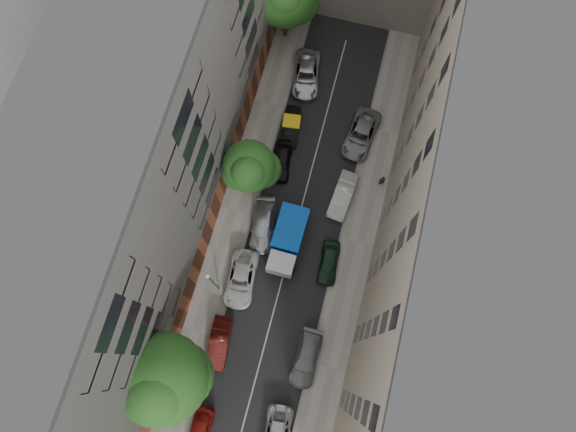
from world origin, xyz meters
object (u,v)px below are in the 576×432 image
(car_left_4, at_px, (282,161))
(tree_mid, at_px, (250,169))
(car_right_4, at_px, (361,134))
(car_right_2, at_px, (329,262))
(car_right_1, at_px, (306,359))
(tarp_truck, at_px, (288,240))
(tree_near, at_px, (164,381))
(lamp_post, at_px, (212,281))
(car_left_1, at_px, (219,343))
(car_left_2, at_px, (241,279))
(car_right_3, at_px, (343,195))
(car_left_3, at_px, (263,226))
(pedestrian, at_px, (382,181))
(car_left_6, at_px, (306,74))
(car_left_5, at_px, (292,126))

(car_left_4, relative_size, tree_mid, 0.52)
(car_right_4, bearing_deg, car_right_2, -83.36)
(car_right_1, bearing_deg, tarp_truck, 114.17)
(tree_near, bearing_deg, lamp_post, 84.86)
(car_left_1, xyz_separation_m, car_right_2, (7.13, 8.80, -0.04))
(car_left_2, xyz_separation_m, car_right_3, (6.66, 9.48, 0.04))
(car_right_4, distance_m, tree_near, 27.07)
(car_left_3, bearing_deg, pedestrian, 26.46)
(car_right_3, xyz_separation_m, lamp_post, (-8.31, -10.70, 3.58))
(car_right_4, distance_m, tree_mid, 12.06)
(car_left_6, xyz_separation_m, tree_near, (-2.90, -29.43, 6.28))
(car_left_3, xyz_separation_m, car_left_5, (0.00, 9.91, -0.05))
(tarp_truck, distance_m, car_right_3, 6.53)
(car_right_2, bearing_deg, tree_near, -131.35)
(tarp_truck, height_order, car_left_6, tarp_truck)
(car_right_2, relative_size, car_right_4, 0.75)
(car_left_2, height_order, car_right_4, car_right_4)
(car_left_1, bearing_deg, car_right_4, 65.98)
(tree_mid, xyz_separation_m, pedestrian, (10.90, 3.54, -4.58))
(car_left_6, bearing_deg, car_right_1, -85.58)
(lamp_post, bearing_deg, car_left_1, -71.95)
(tree_near, xyz_separation_m, tree_mid, (1.19, 17.07, -1.51))
(tarp_truck, distance_m, car_right_4, 12.24)
(lamp_post, bearing_deg, car_right_4, 63.03)
(car_left_6, bearing_deg, tree_mid, -107.57)
(car_left_1, relative_size, car_left_4, 1.07)
(car_right_1, height_order, pedestrian, pedestrian)
(car_right_2, distance_m, car_right_4, 12.40)
(tree_mid, bearing_deg, car_left_5, 75.84)
(car_left_2, bearing_deg, car_right_3, 49.79)
(car_right_4, relative_size, tree_near, 0.52)
(tree_near, distance_m, tree_mid, 17.18)
(tarp_truck, height_order, car_right_3, tarp_truck)
(car_right_2, height_order, lamp_post, lamp_post)
(car_left_1, xyz_separation_m, tree_near, (-2.10, -3.43, 6.30))
(car_left_3, distance_m, car_right_2, 6.55)
(car_right_4, bearing_deg, tarp_truck, -101.81)
(car_left_5, bearing_deg, car_left_2, -99.01)
(car_left_6, distance_m, pedestrian, 12.75)
(car_left_6, height_order, car_right_4, same)
(car_right_2, bearing_deg, car_left_1, -133.35)
(car_left_5, height_order, tree_mid, tree_mid)
(car_left_6, bearing_deg, car_right_4, -46.59)
(car_left_3, xyz_separation_m, car_left_4, (0.00, 6.31, -0.02))
(tarp_truck, xyz_separation_m, car_left_3, (-2.47, 0.86, -0.78))
(car_left_1, height_order, car_right_4, car_right_4)
(car_left_1, distance_m, tree_near, 7.48)
(tree_near, xyz_separation_m, pedestrian, (12.10, 20.61, -6.09))
(car_left_2, height_order, pedestrian, pedestrian)
(car_left_5, xyz_separation_m, lamp_post, (-2.20, -16.10, 3.66))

